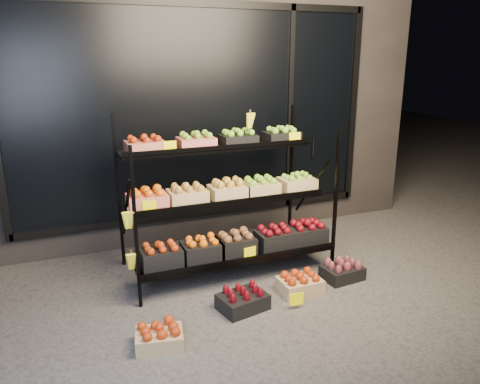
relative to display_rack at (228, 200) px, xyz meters
name	(u,v)px	position (x,y,z in m)	size (l,w,h in m)	color
ground	(251,295)	(0.01, -0.60, -0.79)	(24.00, 24.00, 0.00)	#514F4C
building	(175,91)	(0.01, 1.99, 0.96)	(6.00, 2.08, 3.50)	#2D2826
display_rack	(228,200)	(0.00, 0.00, 0.00)	(2.18, 1.02, 1.75)	black
tag_floor_b	(296,303)	(0.28, -1.00, -0.73)	(0.13, 0.01, 0.12)	#FFF400
floor_crate_left	(159,336)	(-0.99, -1.08, -0.70)	(0.41, 0.34, 0.19)	tan
floor_crate_midleft	(243,299)	(-0.17, -0.81, -0.69)	(0.47, 0.39, 0.21)	black
floor_crate_midright	(300,283)	(0.47, -0.73, -0.69)	(0.40, 0.30, 0.20)	tan
floor_crate_right	(342,270)	(1.01, -0.65, -0.69)	(0.42, 0.32, 0.20)	black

